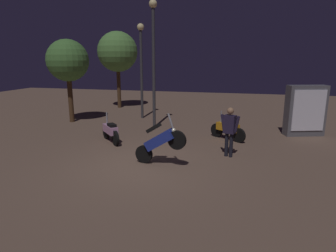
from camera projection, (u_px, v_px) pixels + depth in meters
ground_plane at (140, 166)px, 8.69m from camera, size 40.00×40.00×0.00m
motorcycle_blue_foreground at (160, 142)px, 8.59m from camera, size 1.65×0.48×1.63m
motorcycle_orange_parked_left at (228, 129)px, 11.46m from camera, size 1.41×1.05×1.11m
motorcycle_pink_parked_right at (110, 131)px, 11.12m from camera, size 1.23×1.26×1.11m
person_rider_beside at (230, 128)px, 9.34m from camera, size 0.65×0.35×1.64m
streetlamp_near at (154, 50)px, 12.86m from camera, size 0.36×0.36×5.64m
streetlamp_far at (141, 59)px, 15.06m from camera, size 0.36×0.36×4.91m
tree_left_bg at (118, 52)px, 18.38m from camera, size 2.54×2.54×4.86m
tree_center_bg at (68, 61)px, 14.14m from camera, size 2.04×2.04×4.09m
kiosk_billboard at (305, 111)px, 11.98m from camera, size 1.68×0.96×2.10m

